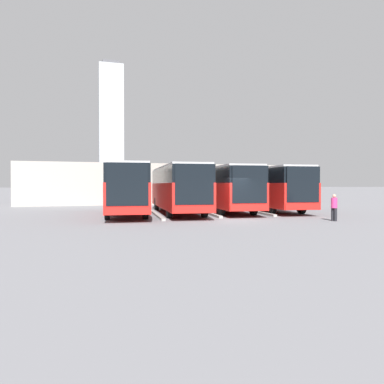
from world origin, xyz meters
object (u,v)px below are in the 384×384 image
(bus_3, at_px, (125,188))
(bus_1, at_px, (222,187))
(bus_2, at_px, (177,187))
(pedestrian, at_px, (334,207))
(bus_0, at_px, (266,187))

(bus_3, bearing_deg, bus_1, -168.40)
(bus_2, relative_size, pedestrian, 8.18)
(bus_1, height_order, bus_2, same)
(pedestrian, bearing_deg, bus_3, 35.90)
(bus_2, bearing_deg, bus_1, -163.39)
(bus_2, xyz_separation_m, bus_3, (3.79, 0.07, 0.00))
(bus_3, bearing_deg, bus_2, -173.50)
(bus_1, bearing_deg, bus_0, -173.96)
(pedestrian, bearing_deg, bus_2, 23.63)
(bus_1, distance_m, bus_2, 3.86)
(pedestrian, bearing_deg, bus_0, -19.96)
(bus_1, xyz_separation_m, pedestrian, (-3.39, 9.00, -1.06))
(bus_1, relative_size, pedestrian, 8.18)
(bus_0, height_order, bus_1, same)
(bus_0, xyz_separation_m, bus_1, (3.79, 0.04, 0.00))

